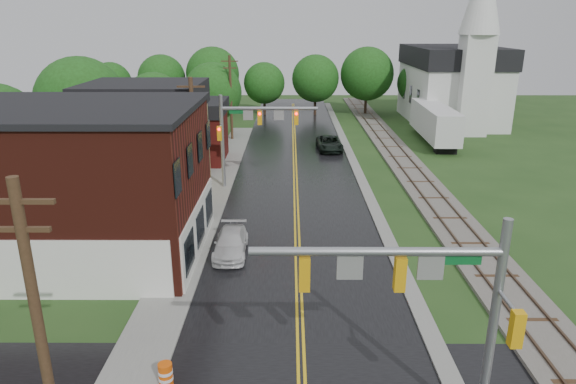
{
  "coord_description": "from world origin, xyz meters",
  "views": [
    {
      "loc": [
        -0.43,
        -11.2,
        12.38
      ],
      "look_at": [
        -0.55,
        15.4,
        3.5
      ],
      "focal_mm": 32.0,
      "sensor_mm": 36.0,
      "label": 1
    }
  ],
  "objects_px": {
    "traffic_signal_far": "(250,125)",
    "tree_left_e": "(214,93)",
    "pickup_white": "(231,243)",
    "construction_barrel": "(166,375)",
    "tree_left_b": "(83,105)",
    "brick_building": "(66,183)",
    "tree_left_c": "(156,104)",
    "semi_trailer": "(435,121)",
    "utility_pole_a": "(41,337)",
    "utility_pole_b": "(194,143)",
    "church": "(455,77)",
    "traffic_signal_near": "(425,290)",
    "suv_dark": "(329,144)",
    "utility_pole_c": "(231,97)"
  },
  "relations": [
    {
      "from": "church",
      "to": "suv_dark",
      "type": "xyz_separation_m",
      "value": [
        -16.5,
        -14.54,
        -5.13
      ]
    },
    {
      "from": "tree_left_b",
      "to": "suv_dark",
      "type": "height_order",
      "value": "tree_left_b"
    },
    {
      "from": "utility_pole_a",
      "to": "construction_barrel",
      "type": "height_order",
      "value": "utility_pole_a"
    },
    {
      "from": "church",
      "to": "traffic_signal_near",
      "type": "distance_m",
      "value": 54.32
    },
    {
      "from": "traffic_signal_far",
      "to": "construction_barrel",
      "type": "height_order",
      "value": "traffic_signal_far"
    },
    {
      "from": "utility_pole_b",
      "to": "semi_trailer",
      "type": "height_order",
      "value": "utility_pole_b"
    },
    {
      "from": "tree_left_b",
      "to": "semi_trailer",
      "type": "bearing_deg",
      "value": 18.23
    },
    {
      "from": "traffic_signal_far",
      "to": "pickup_white",
      "type": "relative_size",
      "value": 1.69
    },
    {
      "from": "tree_left_c",
      "to": "semi_trailer",
      "type": "xyz_separation_m",
      "value": [
        28.71,
        2.78,
        -2.2
      ]
    },
    {
      "from": "utility_pole_b",
      "to": "tree_left_b",
      "type": "bearing_deg",
      "value": 138.14
    },
    {
      "from": "brick_building",
      "to": "utility_pole_a",
      "type": "bearing_deg",
      "value": -69.25
    },
    {
      "from": "church",
      "to": "tree_left_c",
      "type": "bearing_deg",
      "value": -157.76
    },
    {
      "from": "utility_pole_b",
      "to": "semi_trailer",
      "type": "xyz_separation_m",
      "value": [
        21.67,
        20.67,
        -2.41
      ]
    },
    {
      "from": "utility_pole_a",
      "to": "tree_left_e",
      "type": "bearing_deg",
      "value": 92.55
    },
    {
      "from": "tree_left_b",
      "to": "suv_dark",
      "type": "relative_size",
      "value": 1.92
    },
    {
      "from": "pickup_white",
      "to": "construction_barrel",
      "type": "xyz_separation_m",
      "value": [
        -1.12,
        -10.94,
        -0.18
      ]
    },
    {
      "from": "tree_left_e",
      "to": "semi_trailer",
      "type": "distance_m",
      "value": 24.06
    },
    {
      "from": "tree_left_c",
      "to": "pickup_white",
      "type": "distance_m",
      "value": 27.21
    },
    {
      "from": "tree_left_b",
      "to": "tree_left_c",
      "type": "distance_m",
      "value": 9.03
    },
    {
      "from": "utility_pole_b",
      "to": "suv_dark",
      "type": "height_order",
      "value": "utility_pole_b"
    },
    {
      "from": "church",
      "to": "tree_left_e",
      "type": "bearing_deg",
      "value": -164.8
    },
    {
      "from": "suv_dark",
      "to": "utility_pole_b",
      "type": "bearing_deg",
      "value": -124.11
    },
    {
      "from": "brick_building",
      "to": "tree_left_c",
      "type": "height_order",
      "value": "brick_building"
    },
    {
      "from": "church",
      "to": "utility_pole_c",
      "type": "distance_m",
      "value": 28.54
    },
    {
      "from": "church",
      "to": "pickup_white",
      "type": "bearing_deg",
      "value": -121.45
    },
    {
      "from": "utility_pole_c",
      "to": "construction_barrel",
      "type": "height_order",
      "value": "utility_pole_c"
    },
    {
      "from": "utility_pole_c",
      "to": "construction_barrel",
      "type": "xyz_separation_m",
      "value": [
        1.95,
        -40.0,
        -4.27
      ]
    },
    {
      "from": "traffic_signal_far",
      "to": "tree_left_e",
      "type": "height_order",
      "value": "tree_left_e"
    },
    {
      "from": "utility_pole_a",
      "to": "semi_trailer",
      "type": "height_order",
      "value": "utility_pole_a"
    },
    {
      "from": "utility_pole_b",
      "to": "tree_left_c",
      "type": "relative_size",
      "value": 1.18
    },
    {
      "from": "utility_pole_c",
      "to": "tree_left_e",
      "type": "relative_size",
      "value": 1.1
    },
    {
      "from": "traffic_signal_near",
      "to": "construction_barrel",
      "type": "height_order",
      "value": "traffic_signal_near"
    },
    {
      "from": "church",
      "to": "tree_left_c",
      "type": "relative_size",
      "value": 2.61
    },
    {
      "from": "brick_building",
      "to": "traffic_signal_near",
      "type": "height_order",
      "value": "brick_building"
    },
    {
      "from": "brick_building",
      "to": "semi_trailer",
      "type": "height_order",
      "value": "brick_building"
    },
    {
      "from": "utility_pole_a",
      "to": "tree_left_e",
      "type": "xyz_separation_m",
      "value": [
        -2.05,
        45.9,
        0.09
      ]
    },
    {
      "from": "tree_left_c",
      "to": "church",
      "type": "bearing_deg",
      "value": 22.24
    },
    {
      "from": "tree_left_e",
      "to": "utility_pole_a",
      "type": "bearing_deg",
      "value": -87.45
    },
    {
      "from": "church",
      "to": "traffic_signal_far",
      "type": "xyz_separation_m",
      "value": [
        -23.47,
        -26.74,
        -0.86
      ]
    },
    {
      "from": "utility_pole_b",
      "to": "tree_left_b",
      "type": "relative_size",
      "value": 0.93
    },
    {
      "from": "brick_building",
      "to": "tree_left_c",
      "type": "bearing_deg",
      "value": 93.14
    },
    {
      "from": "utility_pole_a",
      "to": "utility_pole_b",
      "type": "relative_size",
      "value": 1.0
    },
    {
      "from": "traffic_signal_far",
      "to": "tree_left_e",
      "type": "bearing_deg",
      "value": 105.89
    },
    {
      "from": "tree_left_b",
      "to": "pickup_white",
      "type": "distance_m",
      "value": 22.64
    },
    {
      "from": "tree_left_b",
      "to": "construction_barrel",
      "type": "distance_m",
      "value": 31.22
    },
    {
      "from": "utility_pole_a",
      "to": "tree_left_c",
      "type": "distance_m",
      "value": 40.52
    },
    {
      "from": "pickup_white",
      "to": "construction_barrel",
      "type": "relative_size",
      "value": 4.82
    },
    {
      "from": "tree_left_b",
      "to": "semi_trailer",
      "type": "relative_size",
      "value": 0.78
    },
    {
      "from": "church",
      "to": "tree_left_b",
      "type": "xyz_separation_m",
      "value": [
        -37.85,
        -21.84,
        -0.12
      ]
    },
    {
      "from": "brick_building",
      "to": "pickup_white",
      "type": "relative_size",
      "value": 3.3
    }
  ]
}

